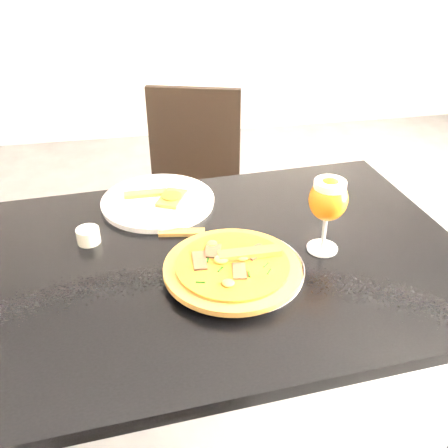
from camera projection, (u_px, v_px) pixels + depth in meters
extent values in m
cube|color=black|center=(213.00, 262.00, 1.17)|extent=(1.25, 0.87, 0.03)
cylinder|color=black|center=(19.00, 323.00, 1.54)|extent=(0.05, 0.05, 0.72)
cylinder|color=black|center=(340.00, 270.00, 1.76)|extent=(0.05, 0.05, 0.72)
cube|color=black|center=(189.00, 207.00, 2.01)|extent=(0.49, 0.49, 0.04)
cylinder|color=black|center=(145.00, 272.00, 2.01)|extent=(0.03, 0.03, 0.41)
cylinder|color=black|center=(224.00, 278.00, 1.98)|extent=(0.03, 0.03, 0.41)
cylinder|color=black|center=(162.00, 230.00, 2.28)|extent=(0.03, 0.03, 0.41)
cylinder|color=black|center=(232.00, 234.00, 2.25)|extent=(0.03, 0.03, 0.41)
cube|color=black|center=(194.00, 135.00, 2.04)|extent=(0.37, 0.14, 0.40)
cylinder|color=white|center=(238.00, 269.00, 1.11)|extent=(0.37, 0.37, 0.02)
cylinder|color=brown|center=(233.00, 268.00, 1.09)|extent=(0.30, 0.30, 0.01)
cylinder|color=#A9570E|center=(233.00, 265.00, 1.09)|extent=(0.25, 0.25, 0.01)
cube|color=#45311E|center=(247.00, 261.00, 1.09)|extent=(0.06, 0.03, 0.00)
cube|color=#45311E|center=(228.00, 249.00, 1.13)|extent=(0.03, 0.06, 0.00)
cube|color=#45311E|center=(198.00, 266.00, 1.07)|extent=(0.06, 0.03, 0.00)
cube|color=#45311E|center=(236.00, 271.00, 1.06)|extent=(0.03, 0.06, 0.00)
ellipsoid|color=gold|center=(240.00, 258.00, 1.09)|extent=(0.03, 0.03, 0.01)
ellipsoid|color=gold|center=(220.00, 243.00, 1.14)|extent=(0.03, 0.03, 0.01)
ellipsoid|color=gold|center=(223.00, 262.00, 1.08)|extent=(0.03, 0.03, 0.01)
ellipsoid|color=gold|center=(224.00, 283.00, 1.02)|extent=(0.03, 0.03, 0.01)
ellipsoid|color=gold|center=(241.00, 265.00, 1.07)|extent=(0.03, 0.03, 0.01)
cube|color=#114B0D|center=(234.00, 259.00, 1.10)|extent=(0.01, 0.02, 0.00)
cube|color=#114B0D|center=(224.00, 251.00, 1.12)|extent=(0.01, 0.02, 0.00)
cube|color=#114B0D|center=(203.00, 251.00, 1.12)|extent=(0.02, 0.02, 0.00)
cube|color=#114B0D|center=(218.00, 263.00, 1.08)|extent=(0.02, 0.01, 0.00)
cube|color=#114B0D|center=(206.00, 272.00, 1.06)|extent=(0.02, 0.01, 0.00)
cube|color=#114B0D|center=(229.00, 267.00, 1.07)|extent=(0.01, 0.02, 0.00)
cube|color=#114B0D|center=(235.00, 277.00, 1.04)|extent=(0.01, 0.02, 0.00)
cube|color=#114B0D|center=(258.00, 281.00, 1.03)|extent=(0.01, 0.02, 0.00)
cube|color=#114B0D|center=(247.00, 266.00, 1.07)|extent=(0.02, 0.01, 0.00)
cube|color=#114B0D|center=(261.00, 259.00, 1.10)|extent=(0.02, 0.00, 0.00)
cube|color=#114B0D|center=(238.00, 260.00, 1.09)|extent=(0.02, 0.01, 0.00)
cube|color=brown|center=(253.00, 257.00, 1.09)|extent=(0.14, 0.03, 0.01)
cylinder|color=white|center=(158.00, 201.00, 1.37)|extent=(0.35, 0.35, 0.02)
cube|color=brown|center=(146.00, 194.00, 1.38)|extent=(0.12, 0.03, 0.01)
cube|color=brown|center=(172.00, 198.00, 1.36)|extent=(0.10, 0.11, 0.01)
cylinder|color=#A9570E|center=(172.00, 196.00, 1.36)|extent=(0.06, 0.06, 0.00)
cube|color=brown|center=(182.00, 232.00, 1.24)|extent=(0.12, 0.04, 0.01)
cylinder|color=beige|center=(88.00, 236.00, 1.21)|extent=(0.06, 0.06, 0.04)
cylinder|color=yellow|center=(88.00, 231.00, 1.20)|extent=(0.05, 0.05, 0.01)
cylinder|color=#B6BBBF|center=(322.00, 248.00, 1.19)|extent=(0.07, 0.07, 0.01)
cylinder|color=#B6BBBF|center=(324.00, 233.00, 1.17)|extent=(0.01, 0.01, 0.08)
ellipsoid|color=#AF5C10|center=(328.00, 200.00, 1.12)|extent=(0.09, 0.09, 0.10)
cylinder|color=white|center=(330.00, 184.00, 1.10)|extent=(0.07, 0.07, 0.02)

